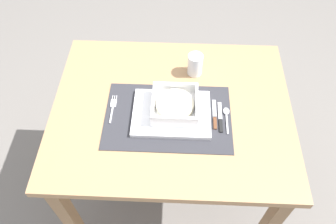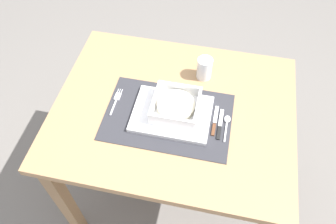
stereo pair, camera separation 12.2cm
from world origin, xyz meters
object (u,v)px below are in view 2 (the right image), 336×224
at_px(fork, 116,100).
at_px(drinking_glass, 204,69).
at_px(dining_table, 173,124).
at_px(spoon, 227,122).
at_px(bread_knife, 215,123).
at_px(butter_knife, 220,126).
at_px(porridge_bowl, 176,106).

bearing_deg(fork, drinking_glass, 36.51).
xyz_separation_m(fork, drinking_glass, (0.31, 0.20, 0.04)).
distance_m(dining_table, spoon, 0.24).
xyz_separation_m(bread_knife, drinking_glass, (-0.07, 0.23, 0.03)).
xyz_separation_m(dining_table, drinking_glass, (0.09, 0.19, 0.15)).
xyz_separation_m(butter_knife, drinking_glass, (-0.09, 0.24, 0.03)).
bearing_deg(spoon, bread_knife, -167.48).
height_order(bread_knife, drinking_glass, drinking_glass).
distance_m(fork, bread_knife, 0.38).
bearing_deg(butter_knife, dining_table, 166.23).
height_order(porridge_bowl, fork, porridge_bowl).
bearing_deg(drinking_glass, dining_table, -114.82).
distance_m(spoon, butter_knife, 0.03).
height_order(porridge_bowl, drinking_glass, drinking_glass).
xyz_separation_m(dining_table, fork, (-0.22, -0.01, 0.11)).
relative_size(fork, drinking_glass, 1.42).
bearing_deg(porridge_bowl, spoon, -1.97).
xyz_separation_m(butter_knife, bread_knife, (-0.02, 0.01, 0.00)).
relative_size(spoon, butter_knife, 0.85).
bearing_deg(dining_table, fork, -177.80).
distance_m(spoon, drinking_glass, 0.25).
bearing_deg(butter_knife, bread_knife, 155.47).
distance_m(bread_knife, drinking_glass, 0.24).
relative_size(spoon, drinking_glass, 1.26).
xyz_separation_m(porridge_bowl, fork, (-0.23, 0.01, -0.03)).
bearing_deg(fork, porridge_bowl, 1.43).
height_order(dining_table, butter_knife, butter_knife).
distance_m(dining_table, butter_knife, 0.22).
bearing_deg(dining_table, porridge_bowl, -59.57).
bearing_deg(dining_table, drinking_glass, 65.18).
height_order(dining_table, bread_knife, bread_knife).
height_order(dining_table, drinking_glass, drinking_glass).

